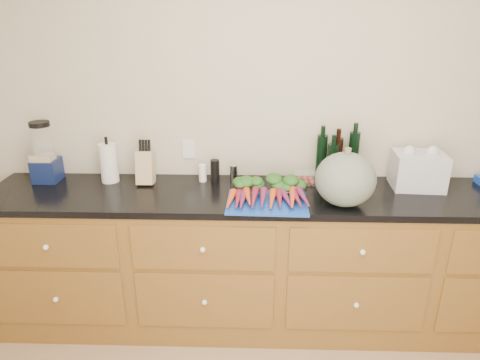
{
  "coord_description": "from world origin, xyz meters",
  "views": [
    {
      "loc": [
        -0.18,
        -1.12,
        1.97
      ],
      "look_at": [
        -0.24,
        1.2,
        1.06
      ],
      "focal_mm": 32.0,
      "sensor_mm": 36.0,
      "label": 1
    }
  ],
  "objects_px": {
    "blender_appliance": "(44,156)",
    "paper_towel": "(109,163)",
    "squash": "(345,179)",
    "tomato_box": "(306,178)",
    "cutting_board": "(267,202)",
    "carrots": "(267,194)",
    "knife_block": "(146,167)"
  },
  "relations": [
    {
      "from": "blender_appliance",
      "to": "tomato_box",
      "type": "xyz_separation_m",
      "value": [
        1.68,
        0.01,
        -0.14
      ]
    },
    {
      "from": "cutting_board",
      "to": "blender_appliance",
      "type": "height_order",
      "value": "blender_appliance"
    },
    {
      "from": "squash",
      "to": "tomato_box",
      "type": "height_order",
      "value": "squash"
    },
    {
      "from": "paper_towel",
      "to": "knife_block",
      "type": "relative_size",
      "value": 1.2
    },
    {
      "from": "carrots",
      "to": "squash",
      "type": "distance_m",
      "value": 0.45
    },
    {
      "from": "cutting_board",
      "to": "paper_towel",
      "type": "xyz_separation_m",
      "value": [
        -1.01,
        0.32,
        0.12
      ]
    },
    {
      "from": "squash",
      "to": "cutting_board",
      "type": "bearing_deg",
      "value": -179.83
    },
    {
      "from": "paper_towel",
      "to": "carrots",
      "type": "bearing_deg",
      "value": -15.16
    },
    {
      "from": "blender_appliance",
      "to": "paper_towel",
      "type": "distance_m",
      "value": 0.41
    },
    {
      "from": "paper_towel",
      "to": "cutting_board",
      "type": "bearing_deg",
      "value": -17.51
    },
    {
      "from": "cutting_board",
      "to": "knife_block",
      "type": "bearing_deg",
      "value": 158.75
    },
    {
      "from": "cutting_board",
      "to": "squash",
      "type": "relative_size",
      "value": 1.35
    },
    {
      "from": "carrots",
      "to": "squash",
      "type": "xyz_separation_m",
      "value": [
        0.44,
        -0.04,
        0.11
      ]
    },
    {
      "from": "blender_appliance",
      "to": "paper_towel",
      "type": "relative_size",
      "value": 1.56
    },
    {
      "from": "paper_towel",
      "to": "tomato_box",
      "type": "height_order",
      "value": "paper_towel"
    },
    {
      "from": "cutting_board",
      "to": "blender_appliance",
      "type": "distance_m",
      "value": 1.47
    },
    {
      "from": "cutting_board",
      "to": "tomato_box",
      "type": "xyz_separation_m",
      "value": [
        0.26,
        0.33,
        0.03
      ]
    },
    {
      "from": "squash",
      "to": "knife_block",
      "type": "height_order",
      "value": "squash"
    },
    {
      "from": "knife_block",
      "to": "tomato_box",
      "type": "relative_size",
      "value": 1.44
    },
    {
      "from": "carrots",
      "to": "tomato_box",
      "type": "xyz_separation_m",
      "value": [
        0.26,
        0.28,
        -0.01
      ]
    },
    {
      "from": "paper_towel",
      "to": "tomato_box",
      "type": "distance_m",
      "value": 1.28
    },
    {
      "from": "squash",
      "to": "carrots",
      "type": "bearing_deg",
      "value": 174.28
    },
    {
      "from": "blender_appliance",
      "to": "paper_towel",
      "type": "xyz_separation_m",
      "value": [
        0.41,
        0.0,
        -0.05
      ]
    },
    {
      "from": "carrots",
      "to": "squash",
      "type": "bearing_deg",
      "value": -5.72
    },
    {
      "from": "knife_block",
      "to": "tomato_box",
      "type": "xyz_separation_m",
      "value": [
        1.03,
        0.03,
        -0.07
      ]
    },
    {
      "from": "blender_appliance",
      "to": "cutting_board",
      "type": "bearing_deg",
      "value": -12.57
    },
    {
      "from": "cutting_board",
      "to": "paper_towel",
      "type": "height_order",
      "value": "paper_towel"
    },
    {
      "from": "cutting_board",
      "to": "blender_appliance",
      "type": "xyz_separation_m",
      "value": [
        -1.43,
        0.32,
        0.17
      ]
    },
    {
      "from": "cutting_board",
      "to": "carrots",
      "type": "height_order",
      "value": "carrots"
    },
    {
      "from": "squash",
      "to": "blender_appliance",
      "type": "relative_size",
      "value": 0.87
    },
    {
      "from": "squash",
      "to": "tomato_box",
      "type": "distance_m",
      "value": 0.39
    },
    {
      "from": "blender_appliance",
      "to": "squash",
      "type": "bearing_deg",
      "value": -9.64
    }
  ]
}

